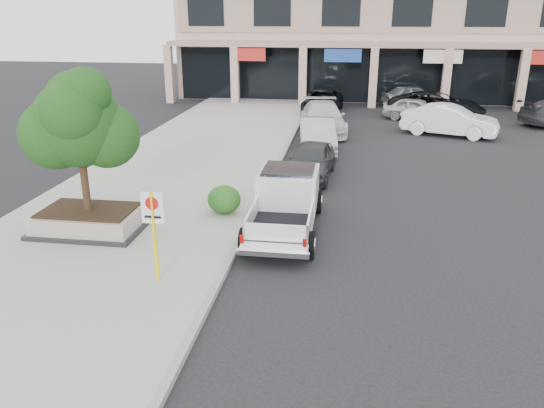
{
  "coord_description": "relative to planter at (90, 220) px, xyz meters",
  "views": [
    {
      "loc": [
        1.47,
        -11.86,
        6.35
      ],
      "look_at": [
        -0.49,
        1.5,
        1.49
      ],
      "focal_mm": 35.0,
      "sensor_mm": 36.0,
      "label": 1
    }
  ],
  "objects": [
    {
      "name": "no_parking_sign",
      "position": [
        3.15,
        -2.8,
        1.16
      ],
      "size": [
        0.55,
        0.09,
        2.3
      ],
      "color": "yellow",
      "rests_on": "sidewalk"
    },
    {
      "name": "curb_car_b",
      "position": [
        6.13,
        11.59,
        0.3
      ],
      "size": [
        2.17,
        4.85,
        1.55
      ],
      "primitive_type": "imported",
      "rotation": [
        0.0,
        0.0,
        0.12
      ],
      "color": "#A5A7AD",
      "rests_on": "ground"
    },
    {
      "name": "lot_car_d",
      "position": [
        13.13,
        21.28,
        0.36
      ],
      "size": [
        6.55,
        4.23,
        1.68
      ],
      "primitive_type": "imported",
      "rotation": [
        0.0,
        0.0,
        1.31
      ],
      "color": "black",
      "rests_on": "ground"
    },
    {
      "name": "sidewalk",
      "position": [
        0.66,
        3.91,
        -0.4
      ],
      "size": [
        8.0,
        52.0,
        0.15
      ],
      "primitive_type": "cube",
      "color": "gray",
      "rests_on": "ground"
    },
    {
      "name": "planter",
      "position": [
        0.0,
        0.0,
        0.0
      ],
      "size": [
        3.2,
        2.2,
        0.68
      ],
      "color": "black",
      "rests_on": "sidewalk"
    },
    {
      "name": "strip_mall",
      "position": [
        14.16,
        31.84,
        4.27
      ],
      "size": [
        40.55,
        12.43,
        9.5
      ],
      "color": "tan",
      "rests_on": "ground"
    },
    {
      "name": "lot_car_b",
      "position": [
        13.08,
        16.07,
        0.36
      ],
      "size": [
        5.38,
        3.37,
        1.68
      ],
      "primitive_type": "imported",
      "rotation": [
        0.0,
        0.0,
        1.23
      ],
      "color": "white",
      "rests_on": "ground"
    },
    {
      "name": "lot_car_e",
      "position": [
        12.08,
        25.81,
        0.29
      ],
      "size": [
        4.84,
        3.27,
        1.53
      ],
      "primitive_type": "imported",
      "rotation": [
        0.0,
        0.0,
        1.93
      ],
      "color": "gray",
      "rests_on": "ground"
    },
    {
      "name": "hedge",
      "position": [
        3.7,
        2.03,
        0.14
      ],
      "size": [
        1.1,
        0.99,
        0.93
      ],
      "primitive_type": "ellipsoid",
      "color": "#154A15",
      "rests_on": "sidewalk"
    },
    {
      "name": "curb_car_a",
      "position": [
        6.17,
        6.97,
        0.24
      ],
      "size": [
        1.99,
        4.32,
        1.43
      ],
      "primitive_type": "imported",
      "rotation": [
        0.0,
        0.0,
        -0.07
      ],
      "color": "#2E3033",
      "rests_on": "ground"
    },
    {
      "name": "pickup_truck",
      "position": [
        5.81,
        1.15,
        0.4
      ],
      "size": [
        2.09,
        5.58,
        1.75
      ],
      "primitive_type": null,
      "rotation": [
        0.0,
        0.0,
        0.01
      ],
      "color": "silver",
      "rests_on": "ground"
    },
    {
      "name": "curb_car_c",
      "position": [
        6.15,
        15.87,
        0.36
      ],
      "size": [
        3.1,
        6.01,
        1.67
      ],
      "primitive_type": "imported",
      "rotation": [
        0.0,
        0.0,
        0.14
      ],
      "color": "silver",
      "rests_on": "ground"
    },
    {
      "name": "curb",
      "position": [
        4.61,
        3.91,
        -0.4
      ],
      "size": [
        0.2,
        52.0,
        0.15
      ],
      "primitive_type": "cube",
      "color": "gray",
      "rests_on": "ground"
    },
    {
      "name": "curb_car_d",
      "position": [
        5.78,
        22.14,
        0.27
      ],
      "size": [
        2.71,
        5.48,
        1.5
      ],
      "primitive_type": "imported",
      "rotation": [
        0.0,
        0.0,
        -0.04
      ],
      "color": "black",
      "rests_on": "ground"
    },
    {
      "name": "lot_car_a",
      "position": [
        11.78,
        20.31,
        0.23
      ],
      "size": [
        4.45,
        3.14,
        1.41
      ],
      "primitive_type": "imported",
      "rotation": [
        0.0,
        0.0,
        1.17
      ],
      "color": "#B0B2B8",
      "rests_on": "ground"
    },
    {
      "name": "ground",
      "position": [
        6.16,
        -2.09,
        -0.48
      ],
      "size": [
        120.0,
        120.0,
        0.0
      ],
      "primitive_type": "plane",
      "color": "black",
      "rests_on": "ground"
    },
    {
      "name": "planter_tree",
      "position": [
        0.13,
        0.15,
        2.94
      ],
      "size": [
        2.9,
        2.55,
        4.0
      ],
      "color": "black",
      "rests_on": "planter"
    }
  ]
}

